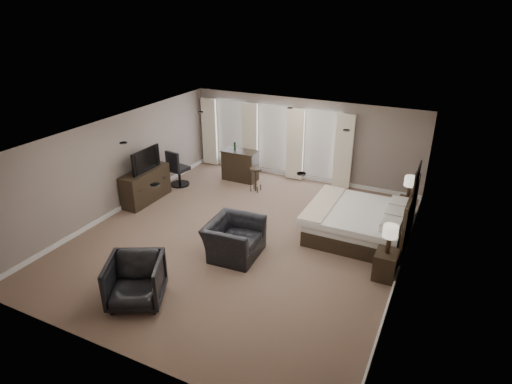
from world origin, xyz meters
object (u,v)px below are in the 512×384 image
at_px(lamp_near, 389,239).
at_px(armchair_near, 234,233).
at_px(bed, 361,210).
at_px(nightstand_far, 406,209).
at_px(bar_counter, 240,165).
at_px(dresser, 146,186).
at_px(bar_stool_left, 241,165).
at_px(bar_stool_right, 256,180).
at_px(armchair_far, 135,279).
at_px(tv, 144,168).
at_px(nightstand_near, 385,265).
at_px(desk_chair, 179,168).
at_px(lamp_far, 409,188).

xyz_separation_m(lamp_near, armchair_near, (-3.26, -0.60, -0.36)).
relative_size(bed, nightstand_far, 3.98).
relative_size(lamp_near, bar_counter, 0.56).
relative_size(dresser, bar_counter, 1.44).
relative_size(lamp_near, bar_stool_left, 0.91).
bearing_deg(bar_counter, bar_stool_right, -35.41).
bearing_deg(bed, dresser, -174.05).
distance_m(bed, armchair_far, 5.43).
height_order(bed, bar_counter, bed).
xyz_separation_m(tv, armchair_far, (2.77, -3.72, -0.50)).
height_order(bed, nightstand_near, bed).
bearing_deg(desk_chair, bar_counter, -131.95).
relative_size(dresser, bar_stool_left, 2.34).
distance_m(nightstand_far, lamp_near, 2.97).
distance_m(lamp_near, armchair_near, 3.34).
height_order(bed, armchair_near, bed).
bearing_deg(desk_chair, nightstand_near, 170.83).
relative_size(nightstand_near, bar_stool_left, 0.86).
distance_m(bed, nightstand_far, 1.76).
xyz_separation_m(dresser, bar_stool_left, (1.53, 2.98, -0.12)).
relative_size(lamp_far, dresser, 0.39).
bearing_deg(bar_stool_right, armchair_far, -87.71).
xyz_separation_m(nightstand_near, bar_counter, (-5.22, 3.41, 0.20)).
bearing_deg(armchair_far, bar_counter, 72.84).
bearing_deg(bar_counter, tv, -123.38).
height_order(lamp_far, armchair_near, lamp_far).
xyz_separation_m(nightstand_near, dresser, (-6.92, 0.82, 0.17)).
height_order(bed, bar_stool_right, bed).
xyz_separation_m(bar_stool_left, desk_chair, (-1.33, -1.62, 0.23)).
xyz_separation_m(bed, bar_stool_left, (-4.50, 2.35, -0.39)).
relative_size(lamp_far, bar_stool_right, 0.85).
relative_size(armchair_near, bar_stool_right, 1.71).
xyz_separation_m(tv, bar_stool_right, (2.54, 1.99, -0.65)).
xyz_separation_m(nightstand_near, armchair_near, (-3.26, -0.60, 0.26)).
xyz_separation_m(bed, armchair_near, (-2.37, -2.05, -0.18)).
xyz_separation_m(bed, bar_stool_right, (-3.49, 1.36, -0.37)).
xyz_separation_m(tv, bar_counter, (1.70, 2.59, -0.52)).
bearing_deg(armchair_near, bar_counter, 22.64).
bearing_deg(bar_counter, bar_stool_left, 113.61).
height_order(nightstand_far, armchair_near, armchair_near).
xyz_separation_m(lamp_near, bar_stool_left, (-5.39, 3.80, -0.56)).
xyz_separation_m(dresser, armchair_far, (2.77, -3.72, 0.04)).
xyz_separation_m(lamp_far, bar_stool_left, (-5.39, 0.90, -0.55)).
relative_size(bar_stool_right, desk_chair, 0.64).
relative_size(armchair_near, armchair_far, 1.23).
bearing_deg(desk_chair, lamp_far, -165.09).
bearing_deg(nightstand_far, armchair_far, -125.59).
bearing_deg(desk_chair, bar_stool_left, -120.61).
height_order(bed, desk_chair, bed).
bearing_deg(bed, bar_counter, 155.66).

